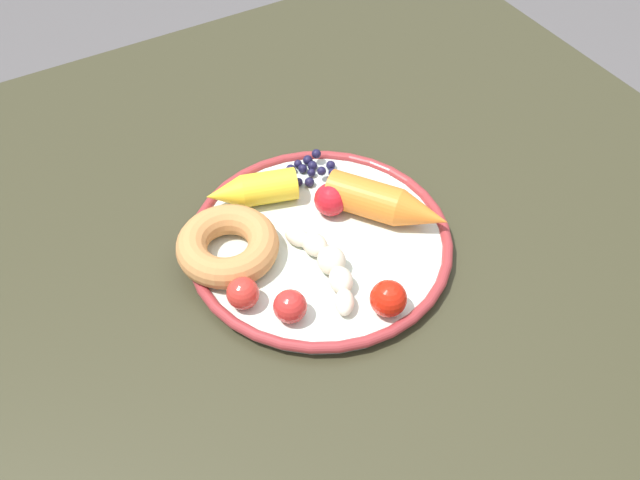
{
  "coord_description": "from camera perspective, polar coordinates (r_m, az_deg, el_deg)",
  "views": [
    {
      "loc": [
        0.43,
        -0.3,
        1.31
      ],
      "look_at": [
        -0.01,
        -0.05,
        0.74
      ],
      "focal_mm": 38.83,
      "sensor_mm": 36.0,
      "label": 1
    }
  ],
  "objects": [
    {
      "name": "plate",
      "position": [
        0.76,
        -0.0,
        -0.14
      ],
      "size": [
        0.29,
        0.29,
        0.02
      ],
      "color": "silver",
      "rests_on": "dining_table"
    },
    {
      "name": "tomato_far",
      "position": [
        0.69,
        5.65,
        -4.82
      ],
      "size": [
        0.04,
        0.04,
        0.04
      ],
      "primitive_type": "sphere",
      "color": "red",
      "rests_on": "plate"
    },
    {
      "name": "tomato_extra",
      "position": [
        0.7,
        -6.37,
        -4.38
      ],
      "size": [
        0.03,
        0.03,
        0.03
      ],
      "primitive_type": "sphere",
      "color": "red",
      "rests_on": "plate"
    },
    {
      "name": "tomato_mid",
      "position": [
        0.78,
        0.89,
        3.35
      ],
      "size": [
        0.04,
        0.04,
        0.04
      ],
      "primitive_type": "sphere",
      "color": "red",
      "rests_on": "plate"
    },
    {
      "name": "banana",
      "position": [
        0.72,
        0.6,
        -1.97
      ],
      "size": [
        0.14,
        0.05,
        0.03
      ],
      "color": "beige",
      "rests_on": "plate"
    },
    {
      "name": "carrot_yellow",
      "position": [
        0.79,
        -5.66,
        4.12
      ],
      "size": [
        0.07,
        0.11,
        0.04
      ],
      "color": "yellow",
      "rests_on": "plate"
    },
    {
      "name": "carrot_orange",
      "position": [
        0.77,
        5.57,
        2.94
      ],
      "size": [
        0.14,
        0.12,
        0.04
      ],
      "color": "orange",
      "rests_on": "plate"
    },
    {
      "name": "donut",
      "position": [
        0.74,
        -7.62,
        -0.45
      ],
      "size": [
        0.15,
        0.15,
        0.03
      ],
      "primitive_type": "torus",
      "rotation": [
        0.0,
        0.0,
        2.46
      ],
      "color": "#BF7D45",
      "rests_on": "plate"
    },
    {
      "name": "tomato_near",
      "position": [
        0.68,
        -2.48,
        -5.48
      ],
      "size": [
        0.03,
        0.03,
        0.03
      ],
      "primitive_type": "sphere",
      "color": "red",
      "rests_on": "plate"
    },
    {
      "name": "blueberry_pile",
      "position": [
        0.83,
        -0.88,
        5.87
      ],
      "size": [
        0.05,
        0.06,
        0.02
      ],
      "color": "#191638",
      "rests_on": "plate"
    },
    {
      "name": "dining_table",
      "position": [
        0.85,
        3.34,
        -3.73
      ],
      "size": [
        1.01,
        0.95,
        0.73
      ],
      "color": "#32311E",
      "rests_on": "ground_plane"
    }
  ]
}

